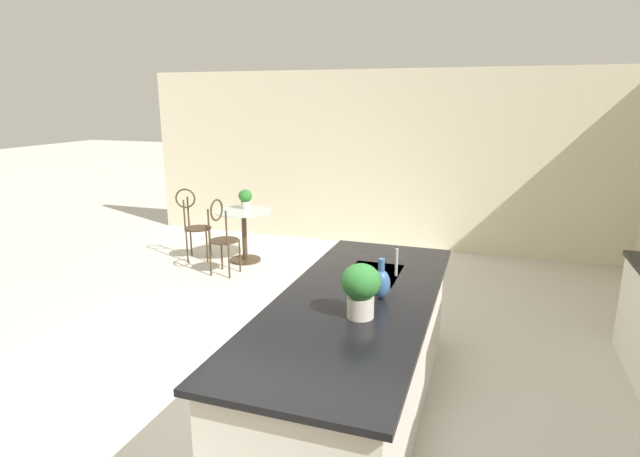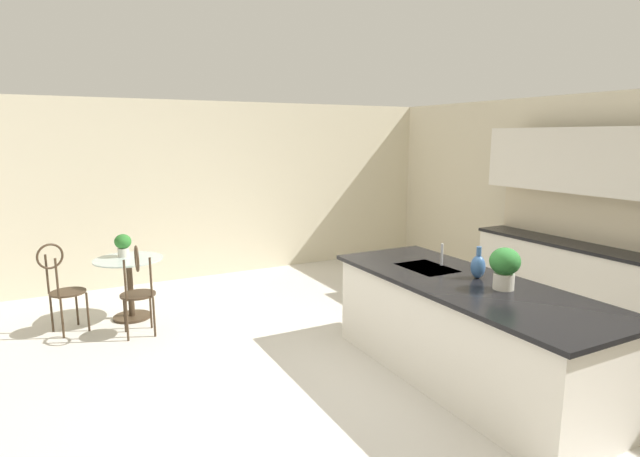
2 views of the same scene
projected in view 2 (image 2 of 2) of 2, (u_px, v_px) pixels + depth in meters
ground_plane at (365, 386)px, 4.48m from camera, size 40.00×40.00×0.00m
wall_back at (633, 208)px, 5.90m from camera, size 9.00×0.12×2.70m
wall_left_window at (220, 189)px, 7.95m from camera, size 0.12×7.80×2.70m
kitchen_island at (465, 331)px, 4.52m from camera, size 2.80×1.06×0.92m
back_counter_run at (570, 276)px, 6.20m from camera, size 2.44×0.64×1.52m
upper_cabinet_run at (579, 160)px, 5.93m from camera, size 2.40×0.36×0.76m
bistro_table at (130, 282)px, 6.08m from camera, size 0.80×0.80×0.74m
chair_near_window at (62, 284)px, 5.59m from camera, size 0.49×0.52×1.04m
chair_by_island at (138, 286)px, 5.50m from camera, size 0.49×0.39×1.04m
sink_faucet at (442, 255)px, 4.98m from camera, size 0.02×0.02×0.22m
potted_plant_on_table at (123, 244)px, 6.10m from camera, size 0.20×0.20×0.28m
potted_plant_counter_near at (505, 266)px, 4.19m from camera, size 0.25×0.25×0.35m
vase_on_counter at (478, 266)px, 4.54m from camera, size 0.13×0.13×0.29m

